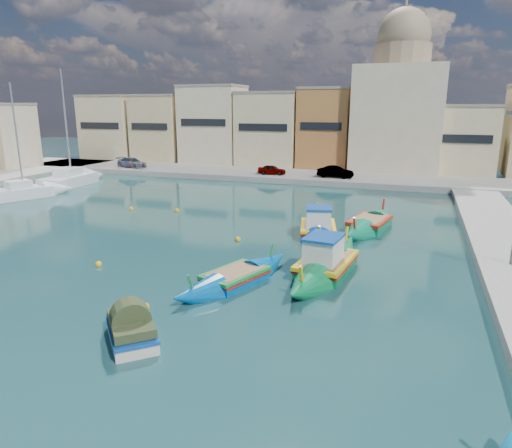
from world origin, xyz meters
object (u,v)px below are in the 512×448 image
at_px(luzzu_blue_cabin, 318,230).
at_px(tender_near, 131,330).
at_px(church_block, 399,103).
at_px(yacht_north, 81,178).
at_px(luzzu_blue_south, 235,279).
at_px(luzzu_turquoise_cabin, 326,266).
at_px(yacht_midnorth, 38,191).
at_px(luzzu_cyan_mid, 369,225).

xyz_separation_m(luzzu_blue_cabin, tender_near, (-3.42, -15.64, 0.05)).
relative_size(church_block, luzzu_blue_cabin, 2.13).
xyz_separation_m(church_block, yacht_north, (-31.62, -18.57, -7.91)).
bearing_deg(tender_near, luzzu_blue_south, 77.17).
bearing_deg(church_block, luzzu_blue_south, -97.15).
relative_size(church_block, luzzu_turquoise_cabin, 1.89).
bearing_deg(luzzu_blue_south, luzzu_blue_cabin, 78.01).
bearing_deg(luzzu_blue_south, church_block, 82.85).
bearing_deg(luzzu_turquoise_cabin, tender_near, -119.71).
distance_m(luzzu_blue_cabin, yacht_midnorth, 27.73).
distance_m(tender_near, yacht_midnorth, 31.33).
height_order(church_block, luzzu_cyan_mid, church_block).
height_order(church_block, tender_near, church_block).
bearing_deg(tender_near, luzzu_turquoise_cabin, 60.29).
xyz_separation_m(luzzu_cyan_mid, luzzu_blue_south, (-4.94, -12.19, -0.05)).
bearing_deg(luzzu_blue_cabin, tender_near, -102.33).
height_order(luzzu_blue_south, tender_near, luzzu_blue_south).
distance_m(luzzu_turquoise_cabin, tender_near, 10.51).
relative_size(luzzu_blue_cabin, yacht_midnorth, 0.82).
height_order(yacht_north, yacht_midnorth, yacht_north).
height_order(luzzu_turquoise_cabin, tender_near, luzzu_turquoise_cabin).
bearing_deg(luzzu_turquoise_cabin, church_block, 88.12).
xyz_separation_m(luzzu_turquoise_cabin, yacht_north, (-30.41, 18.41, 0.11)).
bearing_deg(yacht_midnorth, luzzu_blue_south, -28.75).
xyz_separation_m(church_block, luzzu_blue_cabin, (-3.01, -30.46, -8.03)).
xyz_separation_m(luzzu_blue_cabin, luzzu_cyan_mid, (2.96, 2.85, -0.09)).
height_order(church_block, luzzu_blue_cabin, church_block).
height_order(luzzu_blue_cabin, luzzu_blue_south, luzzu_blue_cabin).
height_order(luzzu_blue_south, yacht_north, yacht_north).
relative_size(luzzu_blue_cabin, luzzu_blue_south, 1.13).
xyz_separation_m(church_block, luzzu_blue_south, (-4.99, -39.80, -8.17)).
xyz_separation_m(luzzu_blue_cabin, yacht_midnorth, (-27.35, 4.57, 0.06)).
bearing_deg(luzzu_turquoise_cabin, yacht_midnorth, 159.17).
distance_m(luzzu_blue_cabin, luzzu_blue_south, 9.55).
xyz_separation_m(luzzu_blue_cabin, luzzu_blue_south, (-1.98, -9.34, -0.14)).
bearing_deg(luzzu_blue_south, tender_near, -102.83).
distance_m(luzzu_turquoise_cabin, luzzu_blue_south, 4.72).
xyz_separation_m(luzzu_turquoise_cabin, tender_near, (-5.21, -9.13, 0.04)).
bearing_deg(yacht_midnorth, luzzu_cyan_mid, -3.26).
bearing_deg(tender_near, luzzu_blue_cabin, 77.67).
height_order(luzzu_cyan_mid, luzzu_blue_south, luzzu_cyan_mid).
distance_m(luzzu_cyan_mid, yacht_midnorth, 30.36).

